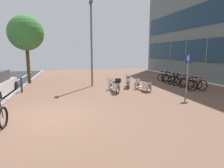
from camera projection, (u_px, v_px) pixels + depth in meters
name	position (u px, v px, depth m)	size (l,w,h in m)	color
ground	(86.00, 116.00, 7.70)	(21.00, 40.00, 0.13)	black
bicycle_rack_00	(197.00, 86.00, 12.40)	(1.45, 0.48, 1.02)	black
bicycle_rack_01	(194.00, 84.00, 13.08)	(1.30, 0.48, 0.93)	black
bicycle_rack_02	(187.00, 83.00, 13.69)	(1.35, 0.48, 0.98)	black
bicycle_rack_03	(180.00, 81.00, 14.30)	(1.30, 0.48, 0.95)	black
bicycle_rack_04	(175.00, 80.00, 14.92)	(1.37, 0.48, 1.00)	black
bicycle_rack_05	(171.00, 79.00, 15.56)	(1.32, 0.48, 0.96)	black
bicycle_rack_06	(168.00, 78.00, 16.22)	(1.34, 0.48, 0.97)	black
bicycle_rack_07	(163.00, 77.00, 16.83)	(1.26, 0.47, 0.93)	black
scooter_near	(115.00, 85.00, 12.11)	(0.62, 1.74, 0.94)	black
scooter_mid	(128.00, 82.00, 13.63)	(0.79, 1.70, 0.85)	black
scooter_far	(144.00, 85.00, 12.43)	(0.74, 1.73, 0.76)	black
parking_sign	(188.00, 71.00, 10.55)	(0.40, 0.07, 2.41)	gray
lamp_post	(91.00, 40.00, 13.70)	(0.20, 0.52, 6.04)	slate
street_tree	(26.00, 33.00, 14.90)	(2.73, 2.73, 5.36)	brown
bollard_far	(21.00, 85.00, 11.92)	(0.12, 0.12, 0.94)	#38383D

